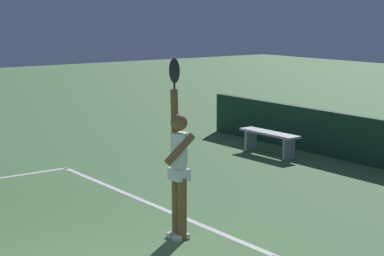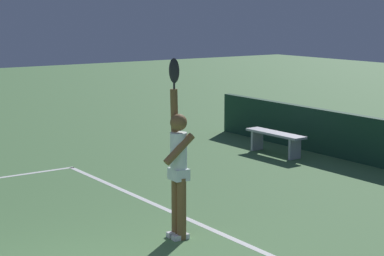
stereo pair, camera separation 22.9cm
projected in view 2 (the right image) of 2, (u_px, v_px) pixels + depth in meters
name	position (u px, v px, depth m)	size (l,w,h in m)	color
tennis_player	(178.00, 165.00, 9.24)	(0.44, 0.47, 2.50)	brown
tennis_ball	(176.00, 67.00, 9.18)	(0.07, 0.07, 0.07)	#C8D936
courtside_bench_far	(275.00, 138.00, 14.76)	(1.58, 0.40, 0.49)	#B6B4C1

